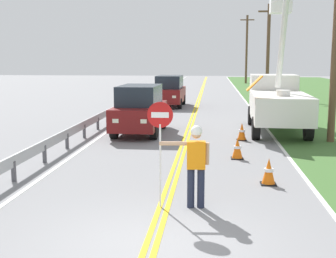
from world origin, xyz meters
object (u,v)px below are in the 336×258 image
Objects in this scene: flagger_worker at (196,161)px; oncoming_suv_second at (170,91)px; oncoming_suv_nearest at (140,109)px; utility_bucket_truck at (277,99)px; utility_pole_near at (336,33)px; traffic_cone_mid at (237,149)px; traffic_cone_lead at (269,172)px; stop_sign_paddle at (160,131)px; utility_pole_far at (247,48)px; utility_pole_mid at (268,49)px; traffic_cone_tail at (242,132)px.

oncoming_suv_second is (-2.54, 21.44, 0.01)m from flagger_worker.
oncoming_suv_nearest is (-2.78, 9.93, 0.01)m from flagger_worker.
flagger_worker is 11.82m from utility_bucket_truck.
oncoming_suv_nearest is 8.50m from utility_pole_near.
traffic_cone_mid is at bearing -108.35° from utility_bucket_truck.
traffic_cone_lead is at bearing -59.62° from oncoming_suv_nearest.
stop_sign_paddle is 21.56m from oncoming_suv_second.
utility_pole_far reaches higher than stop_sign_paddle.
oncoming_suv_second is at bearing -131.73° from utility_pole_mid.
utility_pole_mid is 10.99× the size of traffic_cone_tail.
traffic_cone_tail is at bearing -72.33° from oncoming_suv_second.
flagger_worker is 0.39× the size of oncoming_suv_second.
utility_pole_far reaches higher than traffic_cone_lead.
utility_pole_far is 12.53× the size of traffic_cone_tail.
traffic_cone_mid is at bearing 76.96° from flagger_worker.
stop_sign_paddle is 10.70m from utility_pole_near.
utility_pole_near is at bearing 64.12° from traffic_cone_lead.
traffic_cone_mid is at bearing -50.48° from oncoming_suv_nearest.
stop_sign_paddle is 9.05m from traffic_cone_tail.
flagger_worker is at bearing -74.33° from oncoming_suv_nearest.
flagger_worker is 2.84m from traffic_cone_lead.
traffic_cone_tail is (1.55, 8.61, -0.71)m from flagger_worker.
oncoming_suv_second is at bearing 94.72° from stop_sign_paddle.
oncoming_suv_nearest is at bearing 101.44° from stop_sign_paddle.
traffic_cone_mid is (-3.77, -24.72, -3.69)m from utility_pole_mid.
flagger_worker is 0.27× the size of utility_bucket_truck.
utility_pole_mid is 21.99m from utility_pole_far.
utility_pole_near is at bearing -89.66° from utility_pole_far.
traffic_cone_mid is at bearing -77.14° from oncoming_suv_second.
traffic_cone_lead is (1.83, 2.06, -0.71)m from flagger_worker.
utility_pole_mid reaches higher than stop_sign_paddle.
traffic_cone_mid is (-3.83, -3.50, -3.85)m from utility_pole_near.
oncoming_suv_nearest and oncoming_suv_second have the same top height.
utility_pole_near reaches higher than stop_sign_paddle.
stop_sign_paddle reaches higher than traffic_cone_tail.
utility_bucket_truck is 1.49× the size of oncoming_suv_nearest.
utility_pole_far is 12.53× the size of traffic_cone_lead.
stop_sign_paddle reaches higher than traffic_cone_mid.
utility_bucket_truck reaches higher than traffic_cone_tail.
traffic_cone_lead and traffic_cone_mid have the same top height.
stop_sign_paddle is 0.50× the size of oncoming_suv_nearest.
stop_sign_paddle is at bearing -177.04° from flagger_worker.
utility_pole_far is at bearing 90.51° from utility_pole_mid.
stop_sign_paddle is at bearing -100.83° from utility_pole_mid.
oncoming_suv_second reaches higher than traffic_cone_mid.
traffic_cone_lead is at bearing -77.29° from oncoming_suv_second.
flagger_worker is at bearing 2.96° from stop_sign_paddle.
utility_pole_mid is (7.49, 8.40, 2.96)m from oncoming_suv_second.
oncoming_suv_nearest is at bearing 120.38° from traffic_cone_lead.
flagger_worker is 5.30m from traffic_cone_mid.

